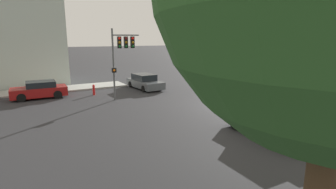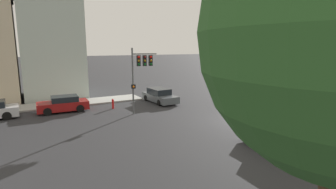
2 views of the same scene
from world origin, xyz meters
The scene contains 7 objects.
ground_plane centered at (0.00, 0.00, 0.00)m, with size 300.00×300.00×0.00m, color #28282B.
traffic_signal centered at (5.70, 5.75, 4.02)m, with size 0.67×2.25×5.59m.
crossing_car_0 centered at (9.17, 2.26, 0.67)m, with size 4.70×2.16×1.42m.
crossing_car_1 centered at (-1.90, -2.07, 0.63)m, with size 4.79×2.02×1.31m.
crossing_car_2 centered at (-5.64, 2.36, 0.68)m, with size 4.79×2.03×1.42m.
parked_car_0 centered at (9.72, 11.56, 0.67)m, with size 2.15×4.30×1.39m.
fire_hydrant centered at (8.67, 7.39, 0.49)m, with size 0.22×0.22×0.92m.
Camera 1 is at (-13.93, 13.05, 4.83)m, focal length 28.00 mm.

